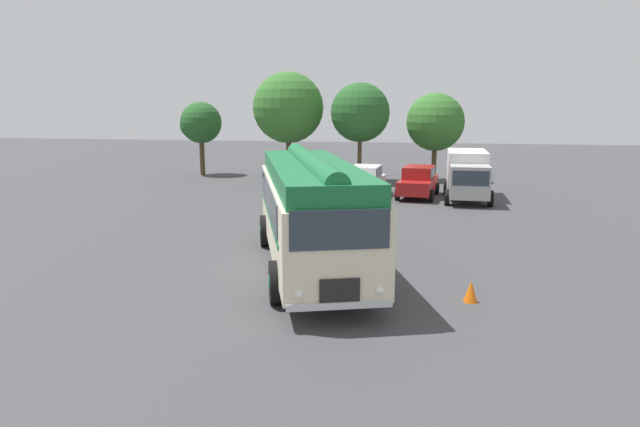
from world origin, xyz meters
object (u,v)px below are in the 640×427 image
Objects in this scene: vintage_bus at (311,207)px; box_van at (467,173)px; car_mid_right at (418,182)px; traffic_cone at (471,291)px; car_near_left at (316,180)px; car_mid_left at (365,181)px.

box_van is (5.56, 14.20, -0.53)m from vintage_bus.
traffic_cone is (1.56, -16.71, -0.57)m from car_mid_right.
vintage_bus is 2.36× the size of car_mid_right.
vintage_bus reaches higher than box_van.
vintage_bus is 2.37× the size of car_near_left.
car_near_left is at bearing -177.96° from box_van.
box_van is (5.38, 0.14, 0.52)m from car_mid_left.
car_mid_right is (5.55, 0.46, 0.00)m from car_near_left.
car_mid_left is (2.70, 0.14, 0.00)m from car_near_left.
box_van is at bearing 68.61° from vintage_bus.
box_van is at bearing 86.62° from traffic_cone.
car_near_left is 0.75× the size of box_van.
vintage_bus is at bearing -90.73° from car_mid_left.
box_van is at bearing 2.04° from car_near_left.
vintage_bus is 5.40m from traffic_cone.
car_mid_left is at bearing 105.04° from traffic_cone.
vintage_bus is 1.79× the size of box_van.
car_mid_left is at bearing -178.47° from box_van.
box_van is (2.54, -0.17, 0.52)m from car_mid_right.
vintage_bus is 18.81× the size of traffic_cone.
box_van reaches higher than car_near_left.
vintage_bus is 15.26m from box_van.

